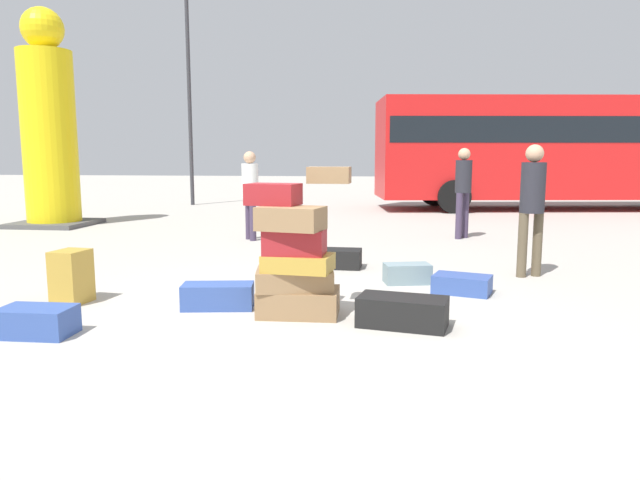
# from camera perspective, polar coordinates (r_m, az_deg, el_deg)

# --- Properties ---
(ground_plane) EXTENTS (80.00, 80.00, 0.00)m
(ground_plane) POSITION_cam_1_polar(r_m,az_deg,el_deg) (5.55, -2.95, -7.65)
(ground_plane) COLOR #ADA89E
(suitcase_tower) EXTENTS (0.99, 0.70, 1.42)m
(suitcase_tower) POSITION_cam_1_polar(r_m,az_deg,el_deg) (5.49, -2.43, -1.77)
(suitcase_tower) COLOR olive
(suitcase_tower) RESTS_ON ground
(suitcase_slate_left_side) EXTENTS (0.60, 0.42, 0.24)m
(suitcase_slate_left_side) POSITION_cam_1_polar(r_m,az_deg,el_deg) (7.05, 8.62, -3.30)
(suitcase_slate_left_side) COLOR gray
(suitcase_slate_left_side) RESTS_ON ground
(suitcase_navy_white_trunk) EXTENTS (0.62, 0.38, 0.25)m
(suitcase_navy_white_trunk) POSITION_cam_1_polar(r_m,az_deg,el_deg) (5.53, -26.23, -7.23)
(suitcase_navy_white_trunk) COLOR #334F99
(suitcase_navy_white_trunk) RESTS_ON ground
(suitcase_navy_upright_blue) EXTENTS (0.71, 0.56, 0.20)m
(suitcase_navy_upright_blue) POSITION_cam_1_polar(r_m,az_deg,el_deg) (6.67, 13.86, -4.26)
(suitcase_navy_upright_blue) COLOR #334F99
(suitcase_navy_upright_blue) RESTS_ON ground
(suitcase_navy_behind_tower) EXTENTS (0.75, 0.43, 0.25)m
(suitcase_navy_behind_tower) POSITION_cam_1_polar(r_m,az_deg,el_deg) (5.92, -10.06, -5.48)
(suitcase_navy_behind_tower) COLOR #334F99
(suitcase_navy_behind_tower) RESTS_ON ground
(suitcase_black_foreground_near) EXTENTS (0.79, 0.42, 0.26)m
(suitcase_black_foreground_near) POSITION_cam_1_polar(r_m,az_deg,el_deg) (7.95, 1.26, -1.82)
(suitcase_black_foreground_near) COLOR black
(suitcase_black_foreground_near) RESTS_ON ground
(suitcase_tan_foreground_far) EXTENTS (0.34, 0.39, 0.56)m
(suitcase_tan_foreground_far) POSITION_cam_1_polar(r_m,az_deg,el_deg) (6.55, -23.37, -3.35)
(suitcase_tan_foreground_far) COLOR #B28C33
(suitcase_tan_foreground_far) RESTS_ON ground
(suitcase_black_right_side) EXTENTS (0.85, 0.54, 0.27)m
(suitcase_black_right_side) POSITION_cam_1_polar(r_m,az_deg,el_deg) (5.28, 8.16, -7.03)
(suitcase_black_right_side) COLOR black
(suitcase_black_right_side) RESTS_ON ground
(person_bearded_onlooker) EXTENTS (0.32, 0.30, 1.67)m
(person_bearded_onlooker) POSITION_cam_1_polar(r_m,az_deg,el_deg) (7.72, 20.26, 3.86)
(person_bearded_onlooker) COLOR brown
(person_bearded_onlooker) RESTS_ON ground
(person_tourist_with_camera) EXTENTS (0.30, 0.30, 1.62)m
(person_tourist_with_camera) POSITION_cam_1_polar(r_m,az_deg,el_deg) (10.60, -6.92, 5.16)
(person_tourist_with_camera) COLOR #3F334C
(person_tourist_with_camera) RESTS_ON ground
(person_passerby_in_red) EXTENTS (0.30, 0.30, 1.68)m
(person_passerby_in_red) POSITION_cam_1_polar(r_m,az_deg,el_deg) (11.04, 13.99, 5.33)
(person_passerby_in_red) COLOR #3F334C
(person_passerby_in_red) RESTS_ON ground
(yellow_dummy_statue) EXTENTS (1.58, 1.58, 4.65)m
(yellow_dummy_statue) POSITION_cam_1_polar(r_m,az_deg,el_deg) (14.04, -25.22, 9.77)
(yellow_dummy_statue) COLOR yellow
(yellow_dummy_statue) RESTS_ON ground
(parked_bus) EXTENTS (10.98, 4.00, 3.15)m
(parked_bus) POSITION_cam_1_polar(r_m,az_deg,el_deg) (18.30, 23.06, 8.58)
(parked_bus) COLOR red
(parked_bus) RESTS_ON ground
(lamp_post) EXTENTS (0.36, 0.36, 6.93)m
(lamp_post) POSITION_cam_1_polar(r_m,az_deg,el_deg) (19.01, -12.90, 16.89)
(lamp_post) COLOR #333338
(lamp_post) RESTS_ON ground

